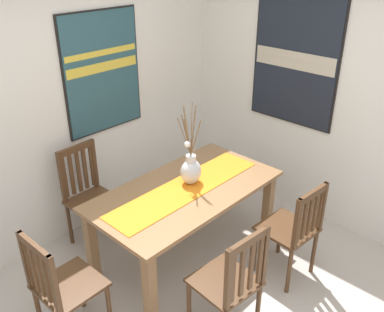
% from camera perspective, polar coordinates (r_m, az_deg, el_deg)
% --- Properties ---
extents(wall_back, '(6.40, 0.12, 2.70)m').
position_cam_1_polar(wall_back, '(4.01, -16.92, 7.30)').
color(wall_back, silver).
rests_on(wall_back, ground_plane).
extents(wall_side, '(0.12, 6.40, 2.70)m').
position_cam_1_polar(wall_side, '(4.18, 20.76, 7.49)').
color(wall_side, silver).
rests_on(wall_side, ground_plane).
extents(dining_table, '(1.67, 0.89, 0.74)m').
position_cam_1_polar(dining_table, '(3.69, -0.85, -5.88)').
color(dining_table, '#8E6642').
rests_on(dining_table, ground_plane).
extents(table_runner, '(1.54, 0.36, 0.01)m').
position_cam_1_polar(table_runner, '(3.62, -0.87, -4.35)').
color(table_runner, orange).
rests_on(table_runner, dining_table).
extents(centerpiece_vase, '(0.20, 0.22, 0.71)m').
position_cam_1_polar(centerpiece_vase, '(3.63, -0.16, -1.85)').
color(centerpiece_vase, silver).
rests_on(centerpiece_vase, dining_table).
extents(chair_0, '(0.43, 0.43, 0.98)m').
position_cam_1_polar(chair_0, '(4.07, -13.72, -5.09)').
color(chair_0, '#4C301C').
rests_on(chair_0, ground_plane).
extents(chair_1, '(0.45, 0.45, 0.92)m').
position_cam_1_polar(chair_1, '(3.66, 13.55, -9.51)').
color(chair_1, '#4C301C').
rests_on(chair_1, ground_plane).
extents(chair_2, '(0.45, 0.45, 0.96)m').
position_cam_1_polar(chair_2, '(3.09, 5.28, -16.57)').
color(chair_2, '#4C301C').
rests_on(chair_2, ground_plane).
extents(chair_3, '(0.43, 0.43, 0.95)m').
position_cam_1_polar(chair_3, '(3.18, -17.24, -16.40)').
color(chair_3, '#4C301C').
rests_on(chair_3, ground_plane).
extents(painting_on_back_wall, '(0.84, 0.05, 1.13)m').
position_cam_1_polar(painting_on_back_wall, '(4.11, -12.03, 10.98)').
color(painting_on_back_wall, black).
extents(painting_on_side_wall, '(0.05, 0.92, 1.25)m').
position_cam_1_polar(painting_on_side_wall, '(4.30, 13.76, 12.34)').
color(painting_on_side_wall, black).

